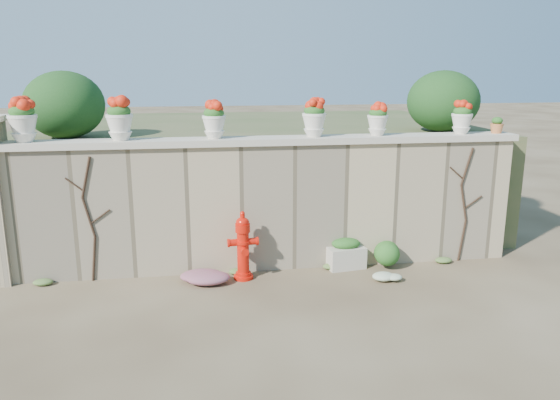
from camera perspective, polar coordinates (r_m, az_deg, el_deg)
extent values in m
plane|color=#473723|center=(7.31, 0.51, -11.83)|extent=(80.00, 80.00, 0.00)
cube|color=tan|center=(8.65, -1.37, -0.70)|extent=(8.00, 0.40, 2.00)
cube|color=beige|center=(8.45, -1.41, 6.21)|extent=(8.10, 0.52, 0.10)
cube|color=#384C23|center=(11.76, -3.36, 3.14)|extent=(9.00, 6.00, 2.00)
ellipsoid|color=#143814|center=(9.77, -21.60, 9.23)|extent=(1.30, 1.30, 1.10)
ellipsoid|color=#143814|center=(10.52, 16.67, 9.86)|extent=(1.30, 1.30, 1.10)
cylinder|color=black|center=(8.71, -18.87, -5.82)|extent=(0.12, 0.04, 0.70)
cylinder|color=black|center=(8.53, -19.37, -1.70)|extent=(0.17, 0.04, 0.61)
cylinder|color=black|center=(8.40, -19.62, 2.25)|extent=(0.18, 0.04, 0.61)
cylinder|color=black|center=(8.50, -18.27, -1.66)|extent=(0.30, 0.02, 0.22)
cylinder|color=black|center=(8.45, -20.73, 1.54)|extent=(0.25, 0.02, 0.21)
cylinder|color=black|center=(9.58, 18.48, -4.03)|extent=(0.12, 0.04, 0.70)
cylinder|color=black|center=(9.40, 18.64, -0.26)|extent=(0.17, 0.04, 0.61)
cylinder|color=black|center=(9.29, 18.98, 3.34)|extent=(0.18, 0.04, 0.61)
cylinder|color=black|center=(9.48, 19.53, -0.22)|extent=(0.30, 0.02, 0.22)
cylinder|color=black|center=(9.22, 17.96, 2.72)|extent=(0.25, 0.02, 0.21)
cylinder|color=red|center=(8.46, -3.84, -8.00)|extent=(0.30, 0.30, 0.05)
cylinder|color=red|center=(8.32, -3.88, -5.44)|extent=(0.18, 0.18, 0.66)
cylinder|color=red|center=(8.27, -3.90, -4.40)|extent=(0.22, 0.22, 0.04)
cylinder|color=red|center=(8.20, -3.93, -2.91)|extent=(0.22, 0.22, 0.13)
ellipsoid|color=red|center=(8.17, -3.94, -2.20)|extent=(0.20, 0.20, 0.15)
cylinder|color=red|center=(8.15, -3.95, -1.62)|extent=(0.07, 0.07, 0.11)
cylinder|color=red|center=(8.25, -4.93, -4.47)|extent=(0.16, 0.12, 0.11)
cylinder|color=red|center=(8.30, -2.88, -4.33)|extent=(0.16, 0.12, 0.11)
cylinder|color=red|center=(8.19, -3.75, -5.36)|extent=(0.10, 0.11, 0.10)
cube|color=beige|center=(8.89, 6.86, -5.96)|extent=(0.64, 0.44, 0.35)
ellipsoid|color=#1E5119|center=(8.82, 6.90, -4.53)|extent=(0.49, 0.35, 0.18)
ellipsoid|color=#1E5119|center=(8.90, 11.29, -5.35)|extent=(0.60, 0.54, 0.57)
ellipsoid|color=#BA257F|center=(8.32, -8.20, -7.89)|extent=(0.82, 0.55, 0.22)
ellipsoid|color=white|center=(8.47, 11.21, -7.83)|extent=(0.46, 0.36, 0.16)
ellipsoid|color=#1E5119|center=(8.69, -25.40, 8.35)|extent=(0.35, 0.35, 0.21)
ellipsoid|color=red|center=(8.69, -25.45, 8.92)|extent=(0.31, 0.31, 0.22)
ellipsoid|color=#1E5119|center=(8.41, -16.49, 8.88)|extent=(0.34, 0.34, 0.20)
ellipsoid|color=red|center=(8.41, -16.52, 9.46)|extent=(0.30, 0.30, 0.21)
ellipsoid|color=#1E5119|center=(8.34, -6.93, 9.02)|extent=(0.31, 0.31, 0.18)
ellipsoid|color=red|center=(8.34, -6.95, 9.54)|extent=(0.27, 0.27, 0.19)
ellipsoid|color=#1E5119|center=(8.53, 3.60, 9.31)|extent=(0.32, 0.32, 0.19)
ellipsoid|color=red|center=(8.52, 3.61, 9.85)|extent=(0.28, 0.28, 0.20)
ellipsoid|color=#1E5119|center=(8.81, 10.19, 8.95)|extent=(0.28, 0.28, 0.17)
ellipsoid|color=red|center=(8.80, 10.21, 9.41)|extent=(0.25, 0.25, 0.18)
ellipsoid|color=#1E5119|center=(9.36, 18.53, 8.77)|extent=(0.29, 0.29, 0.17)
ellipsoid|color=red|center=(9.35, 18.56, 9.21)|extent=(0.25, 0.25, 0.18)
ellipsoid|color=#1E5119|center=(9.67, 21.75, 7.65)|extent=(0.17, 0.17, 0.12)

